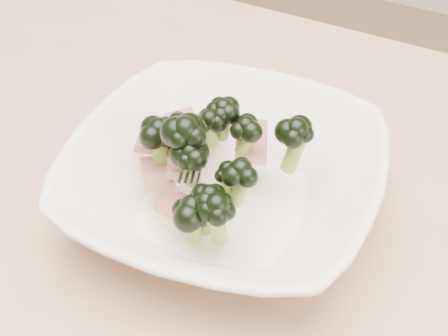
% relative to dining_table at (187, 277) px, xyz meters
% --- Properties ---
extents(dining_table, '(1.20, 0.80, 0.75)m').
position_rel_dining_table_xyz_m(dining_table, '(0.00, 0.00, 0.00)').
color(dining_table, tan).
rests_on(dining_table, ground).
extents(broccoli_dish, '(0.31, 0.31, 0.12)m').
position_rel_dining_table_xyz_m(broccoli_dish, '(0.03, 0.02, 0.14)').
color(broccoli_dish, '#F3E3CD').
rests_on(broccoli_dish, dining_table).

